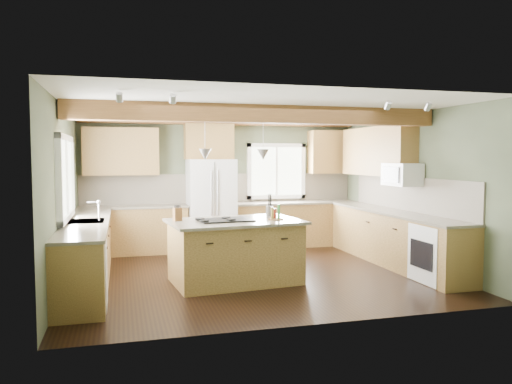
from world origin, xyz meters
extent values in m
plane|color=black|center=(0.00, 0.00, 0.00)|extent=(5.60, 5.60, 0.00)
plane|color=silver|center=(0.00, 0.00, 2.60)|extent=(5.60, 5.60, 0.00)
plane|color=#3E4632|center=(0.00, 2.50, 1.30)|extent=(5.60, 0.00, 5.60)
plane|color=#3E4632|center=(-2.80, 0.00, 1.30)|extent=(0.00, 5.00, 5.00)
plane|color=#3E4632|center=(2.80, 0.00, 1.30)|extent=(0.00, 5.00, 5.00)
cube|color=brown|center=(0.00, -0.44, 2.47)|extent=(5.55, 0.26, 0.26)
cube|color=brown|center=(0.00, 2.40, 2.54)|extent=(5.55, 0.20, 0.10)
cube|color=brown|center=(0.00, 2.48, 1.21)|extent=(5.58, 0.03, 0.58)
cube|color=brown|center=(2.78, 0.05, 1.21)|extent=(0.03, 3.70, 0.58)
cube|color=brown|center=(-1.79, 2.20, 0.44)|extent=(2.02, 0.60, 0.88)
cube|color=brown|center=(-1.79, 2.20, 0.90)|extent=(2.06, 0.64, 0.04)
cube|color=brown|center=(1.49, 2.20, 0.44)|extent=(2.62, 0.60, 0.88)
cube|color=brown|center=(1.49, 2.20, 0.90)|extent=(2.66, 0.64, 0.04)
cube|color=brown|center=(-2.50, 0.05, 0.44)|extent=(0.60, 3.70, 0.88)
cube|color=brown|center=(-2.50, 0.05, 0.90)|extent=(0.64, 3.74, 0.04)
cube|color=brown|center=(2.50, 0.05, 0.44)|extent=(0.60, 3.70, 0.88)
cube|color=brown|center=(2.50, 0.05, 0.90)|extent=(0.64, 3.74, 0.04)
cube|color=brown|center=(-1.99, 2.33, 1.95)|extent=(1.40, 0.35, 0.90)
cube|color=brown|center=(-0.30, 2.33, 2.15)|extent=(0.96, 0.35, 0.70)
cube|color=brown|center=(2.62, 0.90, 1.95)|extent=(0.35, 2.20, 0.90)
cube|color=brown|center=(2.30, 2.33, 1.95)|extent=(0.90, 0.35, 0.90)
cube|color=white|center=(-2.78, 0.05, 1.55)|extent=(0.04, 1.60, 1.05)
cube|color=white|center=(1.15, 2.48, 1.55)|extent=(1.10, 0.04, 1.00)
cube|color=#262628|center=(-2.50, 0.05, 0.91)|extent=(0.50, 0.65, 0.03)
cylinder|color=#B2B2B7|center=(-2.32, 0.05, 1.05)|extent=(0.02, 0.02, 0.28)
cube|color=white|center=(-2.49, -1.25, 0.43)|extent=(0.60, 0.60, 0.84)
cube|color=white|center=(2.49, -1.25, 0.43)|extent=(0.60, 0.72, 0.84)
cube|color=white|center=(2.58, -0.05, 1.55)|extent=(0.40, 0.70, 0.38)
cone|color=#B2B2B7|center=(-0.84, -0.49, 1.88)|extent=(0.18, 0.18, 0.16)
cone|color=#B2B2B7|center=(0.04, -0.39, 1.88)|extent=(0.18, 0.18, 0.16)
cube|color=white|center=(-0.30, 2.12, 0.90)|extent=(0.90, 0.74, 1.80)
cube|color=brown|center=(-0.40, -0.44, 0.44)|extent=(1.89, 1.27, 0.88)
cube|color=brown|center=(-0.40, -0.44, 0.90)|extent=(2.02, 1.40, 0.04)
cube|color=black|center=(-0.55, -0.45, 0.93)|extent=(0.82, 0.59, 0.02)
cube|color=brown|center=(-1.22, -0.30, 1.02)|extent=(0.14, 0.12, 0.19)
cylinder|color=#3E3731|center=(0.25, -0.06, 1.00)|extent=(0.14, 0.14, 0.16)
camera|label=1|loc=(-2.00, -7.52, 1.84)|focal=35.00mm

